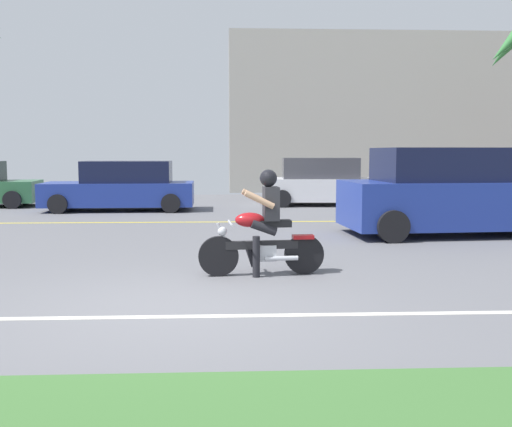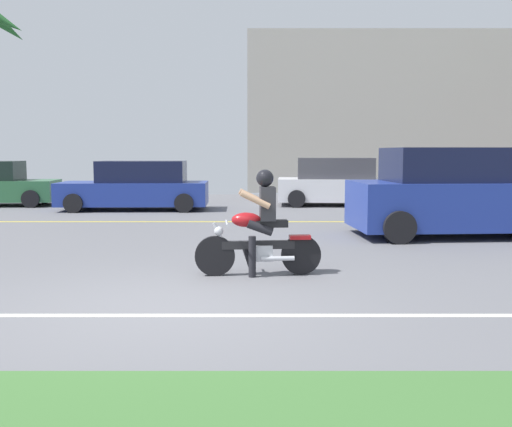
# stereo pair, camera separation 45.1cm
# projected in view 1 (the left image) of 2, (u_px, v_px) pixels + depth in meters

# --- Properties ---
(ground) EXTENTS (56.00, 30.00, 0.04)m
(ground) POSITION_uv_depth(u_px,v_px,m) (195.00, 261.00, 9.77)
(ground) COLOR slate
(lane_line_near) EXTENTS (50.40, 0.12, 0.01)m
(lane_line_near) POSITION_uv_depth(u_px,v_px,m) (178.00, 316.00, 6.37)
(lane_line_near) COLOR silver
(lane_line_near) RESTS_ON ground
(lane_line_far) EXTENTS (50.40, 0.12, 0.01)m
(lane_line_far) POSITION_uv_depth(u_px,v_px,m) (206.00, 222.00, 14.98)
(lane_line_far) COLOR yellow
(lane_line_far) RESTS_ON ground
(motorcyclist) EXTENTS (1.81, 0.59, 1.51)m
(motorcyclist) POSITION_uv_depth(u_px,v_px,m) (263.00, 231.00, 8.47)
(motorcyclist) COLOR black
(motorcyclist) RESTS_ON ground
(suv_nearby) EXTENTS (4.72, 2.47, 1.85)m
(suv_nearby) POSITION_uv_depth(u_px,v_px,m) (451.00, 192.00, 12.65)
(suv_nearby) COLOR navy
(suv_nearby) RESTS_ON ground
(parked_car_1) EXTENTS (4.49, 2.01, 1.49)m
(parked_car_1) POSITION_uv_depth(u_px,v_px,m) (122.00, 187.00, 17.91)
(parked_car_1) COLOR navy
(parked_car_1) RESTS_ON ground
(parked_car_2) EXTENTS (4.33, 2.19, 1.57)m
(parked_car_2) POSITION_uv_depth(u_px,v_px,m) (325.00, 183.00, 19.75)
(parked_car_2) COLOR silver
(parked_car_2) RESTS_ON ground
(parked_car_3) EXTENTS (4.56, 2.15, 1.67)m
(parked_car_3) POSITION_uv_depth(u_px,v_px,m) (498.00, 183.00, 18.97)
(parked_car_3) COLOR white
(parked_car_3) RESTS_ON ground
(building_far) EXTENTS (14.31, 4.00, 6.94)m
(building_far) POSITION_uv_depth(u_px,v_px,m) (383.00, 115.00, 27.66)
(building_far) COLOR #A8A399
(building_far) RESTS_ON ground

